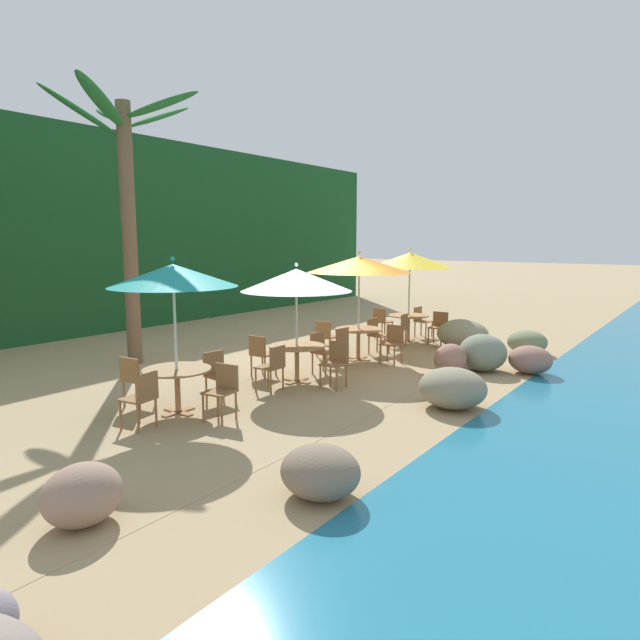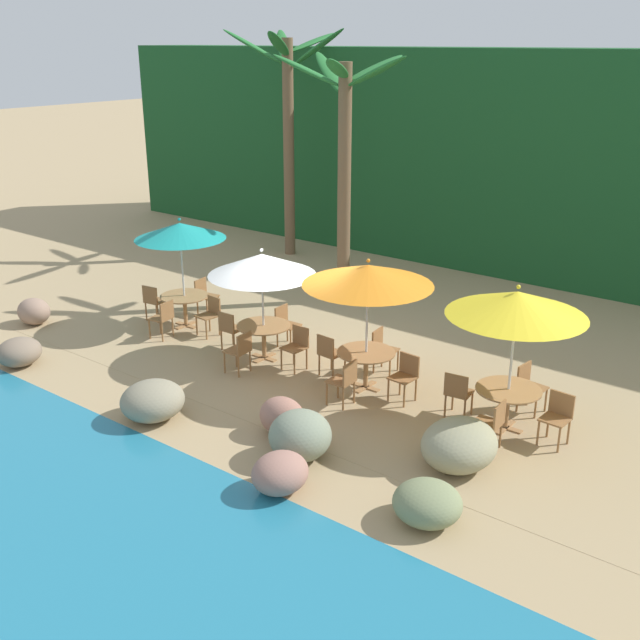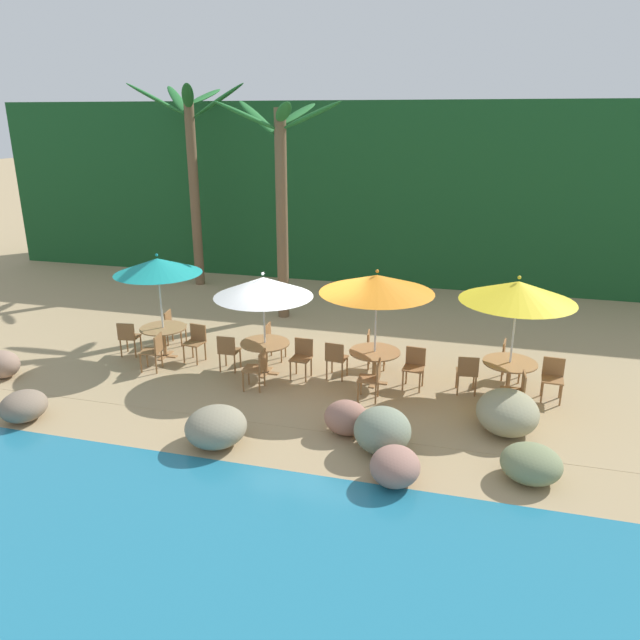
# 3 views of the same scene
# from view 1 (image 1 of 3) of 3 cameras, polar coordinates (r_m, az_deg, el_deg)

# --- Properties ---
(ground_plane) EXTENTS (120.00, 120.00, 0.00)m
(ground_plane) POSITION_cam_1_polar(r_m,az_deg,el_deg) (11.96, -0.78, -5.22)
(ground_plane) COLOR tan
(terrace_deck) EXTENTS (18.00, 5.20, 0.01)m
(terrace_deck) POSITION_cam_1_polar(r_m,az_deg,el_deg) (11.95, -0.78, -5.20)
(terrace_deck) COLOR tan
(terrace_deck) RESTS_ON ground
(foliage_backdrop) EXTENTS (28.00, 2.40, 6.00)m
(foliage_backdrop) POSITION_cam_1_polar(r_m,az_deg,el_deg) (18.49, -23.95, 8.25)
(foliage_backdrop) COLOR #194C23
(foliage_backdrop) RESTS_ON ground
(rock_seawall) EXTENTS (13.88, 3.44, 0.80)m
(rock_seawall) POSITION_cam_1_polar(r_m,az_deg,el_deg) (9.99, 11.49, -6.08)
(rock_seawall) COLOR gray
(rock_seawall) RESTS_ON ground
(umbrella_teal) EXTENTS (2.03, 2.03, 2.54)m
(umbrella_teal) POSITION_cam_1_polar(r_m,az_deg,el_deg) (8.97, -14.96, 4.47)
(umbrella_teal) COLOR silver
(umbrella_teal) RESTS_ON ground
(dining_table_teal) EXTENTS (1.10, 1.10, 0.74)m
(dining_table_teal) POSITION_cam_1_polar(r_m,az_deg,el_deg) (9.22, -14.58, -5.66)
(dining_table_teal) COLOR #A37547
(dining_table_teal) RESTS_ON ground
(chair_teal_seaward) EXTENTS (0.47, 0.48, 0.87)m
(chair_teal_seaward) POSITION_cam_1_polar(r_m,az_deg,el_deg) (9.77, -10.57, -5.35)
(chair_teal_seaward) COLOR olive
(chair_teal_seaward) RESTS_ON ground
(chair_teal_inland) EXTENTS (0.48, 0.48, 0.87)m
(chair_teal_inland) POSITION_cam_1_polar(r_m,az_deg,el_deg) (9.77, -18.62, -5.66)
(chair_teal_inland) COLOR olive
(chair_teal_inland) RESTS_ON ground
(chair_teal_left) EXTENTS (0.48, 0.48, 0.87)m
(chair_teal_left) POSITION_cam_1_polar(r_m,az_deg,el_deg) (8.60, -17.95, -7.52)
(chair_teal_left) COLOR olive
(chair_teal_left) RESTS_ON ground
(chair_teal_right) EXTENTS (0.48, 0.48, 0.87)m
(chair_teal_right) POSITION_cam_1_polar(r_m,az_deg,el_deg) (8.78, -10.02, -6.91)
(chair_teal_right) COLOR olive
(chair_teal_right) RESTS_ON ground
(umbrella_white) EXTENTS (2.17, 2.17, 2.35)m
(umbrella_white) POSITION_cam_1_polar(r_m,az_deg,el_deg) (10.68, -2.46, 4.15)
(umbrella_white) COLOR silver
(umbrella_white) RESTS_ON ground
(dining_table_white) EXTENTS (1.10, 1.10, 0.74)m
(dining_table_white) POSITION_cam_1_polar(r_m,az_deg,el_deg) (10.87, -2.41, -3.28)
(dining_table_white) COLOR #A37547
(dining_table_white) RESTS_ON ground
(chair_white_seaward) EXTENTS (0.45, 0.46, 0.87)m
(chair_white_seaward) POSITION_cam_1_polar(r_m,az_deg,el_deg) (11.57, 0.12, -3.07)
(chair_white_seaward) COLOR olive
(chair_white_seaward) RESTS_ON ground
(chair_white_inland) EXTENTS (0.45, 0.44, 0.87)m
(chair_white_inland) POSITION_cam_1_polar(r_m,az_deg,el_deg) (11.33, -6.17, -3.36)
(chair_white_inland) COLOR olive
(chair_white_inland) RESTS_ON ground
(chair_white_left) EXTENTS (0.43, 0.44, 0.87)m
(chair_white_left) POSITION_cam_1_polar(r_m,az_deg,el_deg) (10.19, -4.88, -4.68)
(chair_white_left) COLOR olive
(chair_white_left) RESTS_ON ground
(chair_white_right) EXTENTS (0.45, 0.44, 0.87)m
(chair_white_right) POSITION_cam_1_polar(r_m,az_deg,el_deg) (10.51, 1.66, -4.25)
(chair_white_right) COLOR olive
(chair_white_right) RESTS_ON ground
(umbrella_orange) EXTENTS (2.40, 2.40, 2.54)m
(umbrella_orange) POSITION_cam_1_polar(r_m,az_deg,el_deg) (12.73, 4.08, 5.77)
(umbrella_orange) COLOR silver
(umbrella_orange) RESTS_ON ground
(dining_table_orange) EXTENTS (1.10, 1.10, 0.74)m
(dining_table_orange) POSITION_cam_1_polar(r_m,az_deg,el_deg) (12.91, 4.00, -1.44)
(dining_table_orange) COLOR #A37547
(dining_table_orange) RESTS_ON ground
(chair_orange_seaward) EXTENTS (0.45, 0.46, 0.87)m
(chair_orange_seaward) POSITION_cam_1_polar(r_m,az_deg,el_deg) (13.66, 5.83, -1.35)
(chair_orange_seaward) COLOR olive
(chair_orange_seaward) RESTS_ON ground
(chair_orange_inland) EXTENTS (0.47, 0.46, 0.87)m
(chair_orange_inland) POSITION_cam_1_polar(r_m,az_deg,el_deg) (13.23, 0.52, -1.62)
(chair_orange_inland) COLOR olive
(chair_orange_inland) RESTS_ON ground
(chair_orange_left) EXTENTS (0.46, 0.46, 0.87)m
(chair_orange_left) POSITION_cam_1_polar(r_m,az_deg,el_deg) (12.21, 1.92, -2.47)
(chair_orange_left) COLOR olive
(chair_orange_left) RESTS_ON ground
(chair_orange_right) EXTENTS (0.44, 0.43, 0.87)m
(chair_orange_right) POSITION_cam_1_polar(r_m,az_deg,el_deg) (12.61, 7.55, -2.19)
(chair_orange_right) COLOR olive
(chair_orange_right) RESTS_ON ground
(umbrella_yellow) EXTENTS (2.28, 2.28, 2.57)m
(umbrella_yellow) POSITION_cam_1_polar(r_m,az_deg,el_deg) (15.22, 9.29, 6.14)
(umbrella_yellow) COLOR silver
(umbrella_yellow) RESTS_ON ground
(dining_table_yellow) EXTENTS (1.10, 1.10, 0.74)m
(dining_table_yellow) POSITION_cam_1_polar(r_m,az_deg,el_deg) (15.37, 9.15, 0.05)
(dining_table_yellow) COLOR #A37547
(dining_table_yellow) RESTS_ON ground
(chair_yellow_seaward) EXTENTS (0.45, 0.45, 0.87)m
(chair_yellow_seaward) POSITION_cam_1_polar(r_m,az_deg,el_deg) (16.16, 10.41, 0.06)
(chair_yellow_seaward) COLOR olive
(chair_yellow_seaward) RESTS_ON ground
(chair_yellow_inland) EXTENTS (0.47, 0.47, 0.87)m
(chair_yellow_inland) POSITION_cam_1_polar(r_m,az_deg,el_deg) (15.79, 6.40, -0.04)
(chair_yellow_inland) COLOR olive
(chair_yellow_inland) RESTS_ON ground
(chair_yellow_left) EXTENTS (0.47, 0.47, 0.87)m
(chair_yellow_left) POSITION_cam_1_polar(r_m,az_deg,el_deg) (14.57, 8.30, -0.79)
(chair_yellow_left) COLOR olive
(chair_yellow_left) RESTS_ON ground
(chair_yellow_right) EXTENTS (0.44, 0.44, 0.87)m
(chair_yellow_right) POSITION_cam_1_polar(r_m,az_deg,el_deg) (15.14, 12.21, -0.54)
(chair_yellow_right) COLOR olive
(chair_yellow_right) RESTS_ON ground
(palm_tree_second) EXTENTS (3.33, 3.39, 5.97)m
(palm_tree_second) POSITION_cam_1_polar(r_m,az_deg,el_deg) (13.03, -19.38, 12.80)
(palm_tree_second) COLOR brown
(palm_tree_second) RESTS_ON ground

